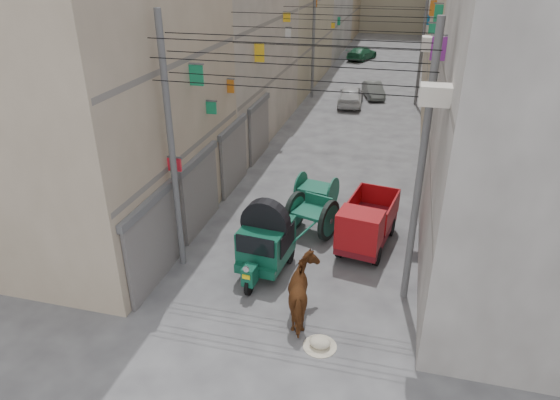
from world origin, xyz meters
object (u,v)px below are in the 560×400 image
(distant_car_grey, at_px, (373,90))
(distant_car_green, at_px, (362,53))
(distant_car_white, at_px, (351,95))
(feed_sack, at_px, (320,342))
(tonga_cart, at_px, (312,215))
(second_cart, at_px, (317,189))
(auto_rickshaw, at_px, (266,240))
(horse, at_px, (305,293))
(mini_truck, at_px, (365,228))

(distant_car_grey, bearing_deg, distant_car_green, 83.38)
(distant_car_white, bearing_deg, feed_sack, 92.33)
(distant_car_white, xyz_separation_m, distant_car_grey, (1.31, 2.38, -0.14))
(tonga_cart, bearing_deg, second_cart, 112.99)
(distant_car_white, relative_size, distant_car_grey, 1.21)
(second_cart, xyz_separation_m, feed_sack, (1.64, -8.09, -0.56))
(tonga_cart, bearing_deg, distant_car_green, 109.79)
(auto_rickshaw, bearing_deg, horse, -44.88)
(mini_truck, bearing_deg, tonga_cart, 170.63)
(auto_rickshaw, relative_size, feed_sack, 4.97)
(mini_truck, distance_m, horse, 4.23)
(auto_rickshaw, height_order, tonga_cart, auto_rickshaw)
(mini_truck, height_order, horse, mini_truck)
(mini_truck, xyz_separation_m, second_cart, (-2.24, 3.03, -0.18))
(auto_rickshaw, relative_size, second_cart, 1.61)
(distant_car_grey, xyz_separation_m, distant_car_green, (-2.34, 14.01, 0.07))
(distant_car_white, bearing_deg, auto_rickshaw, 86.53)
(auto_rickshaw, bearing_deg, second_cart, 87.38)
(feed_sack, relative_size, distant_car_white, 0.14)
(mini_truck, relative_size, distant_car_white, 0.88)
(mini_truck, xyz_separation_m, distant_car_white, (-2.80, 18.33, -0.21))
(feed_sack, xyz_separation_m, distant_car_grey, (-0.90, 25.77, 0.39))
(second_cart, relative_size, horse, 0.84)
(horse, bearing_deg, tonga_cart, -95.11)
(tonga_cart, relative_size, horse, 1.71)
(mini_truck, bearing_deg, second_cart, 135.75)
(second_cart, height_order, feed_sack, second_cart)
(second_cart, distance_m, distant_car_grey, 17.70)
(tonga_cart, relative_size, second_cart, 2.03)
(mini_truck, height_order, distant_car_green, mini_truck)
(tonga_cart, distance_m, distant_car_white, 17.68)
(mini_truck, bearing_deg, auto_rickshaw, -136.81)
(second_cart, bearing_deg, feed_sack, -66.81)
(second_cart, xyz_separation_m, horse, (1.01, -7.07, 0.17))
(horse, bearing_deg, distant_car_green, -100.26)
(mini_truck, distance_m, feed_sack, 5.14)
(horse, xyz_separation_m, distant_car_white, (-1.57, 22.37, -0.19))
(distant_car_white, bearing_deg, second_cart, 89.04)
(auto_rickshaw, distance_m, distant_car_white, 20.32)
(second_cart, bearing_deg, tonga_cart, -72.00)
(feed_sack, bearing_deg, mini_truck, 83.27)
(mini_truck, xyz_separation_m, distant_car_green, (-3.83, 34.73, -0.27))
(auto_rickshaw, distance_m, mini_truck, 3.56)
(tonga_cart, relative_size, feed_sack, 6.28)
(auto_rickshaw, height_order, feed_sack, auto_rickshaw)
(auto_rickshaw, bearing_deg, feed_sack, -47.21)
(distant_car_white, height_order, distant_car_grey, distant_car_white)
(auto_rickshaw, bearing_deg, distant_car_white, 94.98)
(tonga_cart, bearing_deg, feed_sack, -59.74)
(auto_rickshaw, xyz_separation_m, tonga_cart, (0.97, 2.65, -0.35))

